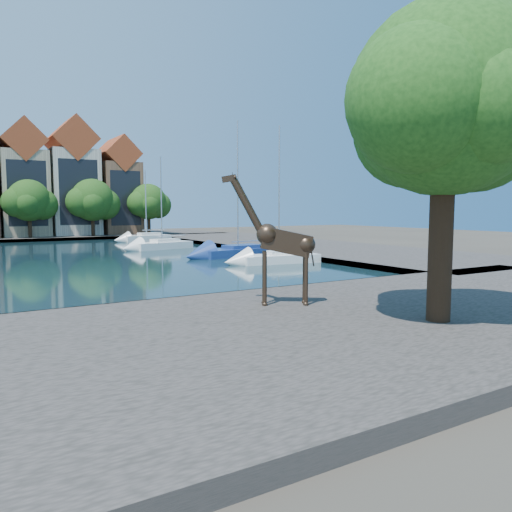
% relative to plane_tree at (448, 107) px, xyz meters
% --- Properties ---
extents(ground, '(160.00, 160.00, 0.00)m').
position_rel_plane_tree_xyz_m(ground, '(-7.62, 9.01, -7.67)').
color(ground, '#38332B').
rests_on(ground, ground).
extents(water_basin, '(38.00, 50.00, 0.08)m').
position_rel_plane_tree_xyz_m(water_basin, '(-7.62, 33.01, -7.63)').
color(water_basin, black).
rests_on(water_basin, ground).
extents(near_quay, '(50.00, 14.00, 0.50)m').
position_rel_plane_tree_xyz_m(near_quay, '(-7.62, 2.01, -7.42)').
color(near_quay, '#48423F').
rests_on(near_quay, ground).
extents(far_quay, '(60.00, 16.00, 0.50)m').
position_rel_plane_tree_xyz_m(far_quay, '(-7.62, 65.01, -7.42)').
color(far_quay, '#48423F').
rests_on(far_quay, ground).
extents(right_quay, '(14.00, 52.00, 0.50)m').
position_rel_plane_tree_xyz_m(right_quay, '(17.38, 33.01, -7.42)').
color(right_quay, '#48423F').
rests_on(right_quay, ground).
extents(plane_tree, '(8.32, 6.40, 10.62)m').
position_rel_plane_tree_xyz_m(plane_tree, '(0.00, 0.00, 0.00)').
color(plane_tree, '#332114').
rests_on(plane_tree, near_quay).
extents(townhouse_east_inner, '(5.94, 9.18, 15.79)m').
position_rel_plane_tree_xyz_m(townhouse_east_inner, '(-5.62, 64.99, 0.06)').
color(townhouse_east_inner, tan).
rests_on(townhouse_east_inner, far_quay).
extents(townhouse_east_mid, '(6.43, 9.18, 16.65)m').
position_rel_plane_tree_xyz_m(townhouse_east_mid, '(0.88, 64.99, 0.43)').
color(townhouse_east_mid, beige).
rests_on(townhouse_east_mid, far_quay).
extents(townhouse_east_end, '(5.44, 9.18, 14.43)m').
position_rel_plane_tree_xyz_m(townhouse_east_end, '(7.38, 64.99, -0.56)').
color(townhouse_east_end, brown).
rests_on(townhouse_east_end, far_quay).
extents(far_tree_mid_east, '(7.02, 5.40, 7.52)m').
position_rel_plane_tree_xyz_m(far_tree_mid_east, '(-5.52, 59.50, -2.54)').
color(far_tree_mid_east, '#332114').
rests_on(far_tree_mid_east, far_quay).
extents(far_tree_east, '(7.54, 5.80, 7.84)m').
position_rel_plane_tree_xyz_m(far_tree_east, '(2.49, 59.50, -2.43)').
color(far_tree_east, '#332114').
rests_on(far_tree_east, far_quay).
extents(far_tree_far_east, '(6.76, 5.20, 7.36)m').
position_rel_plane_tree_xyz_m(far_tree_far_east, '(10.48, 59.50, -2.60)').
color(far_tree_far_east, '#332114').
rests_on(far_tree_far_east, far_quay).
extents(giraffe_statue, '(3.31, 2.07, 5.14)m').
position_rel_plane_tree_xyz_m(giraffe_statue, '(-3.17, 5.21, -4.64)').
color(giraffe_statue, '#332419').
rests_on(giraffe_statue, near_quay).
extents(sailboat_right_a, '(6.51, 2.97, 10.48)m').
position_rel_plane_tree_xyz_m(sailboat_right_a, '(7.38, 20.91, -7.08)').
color(sailboat_right_a, white).
rests_on(sailboat_right_a, water_basin).
extents(sailboat_right_b, '(7.78, 3.62, 11.82)m').
position_rel_plane_tree_xyz_m(sailboat_right_b, '(7.38, 27.42, -7.06)').
color(sailboat_right_b, navy).
rests_on(sailboat_right_b, water_basin).
extents(sailboat_right_c, '(6.72, 3.62, 9.50)m').
position_rel_plane_tree_xyz_m(sailboat_right_c, '(4.38, 38.27, -7.04)').
color(sailboat_right_c, white).
rests_on(sailboat_right_c, water_basin).
extents(sailboat_right_d, '(6.31, 2.90, 9.00)m').
position_rel_plane_tree_xyz_m(sailboat_right_d, '(7.03, 50.87, -7.01)').
color(sailboat_right_d, silver).
rests_on(sailboat_right_d, water_basin).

